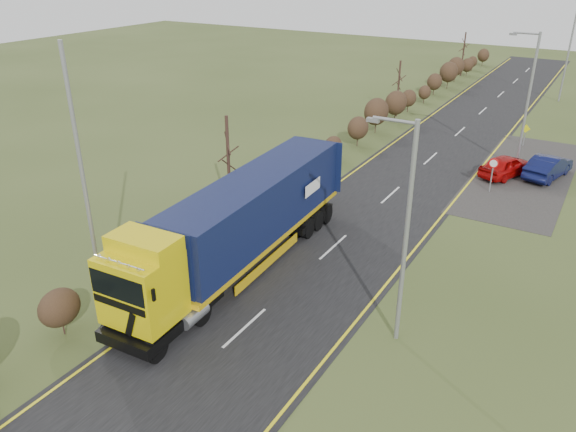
% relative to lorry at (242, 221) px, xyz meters
% --- Properties ---
extents(ground, '(160.00, 160.00, 0.00)m').
position_rel_lorry_xyz_m(ground, '(2.80, 0.09, -2.52)').
color(ground, '#39471E').
rests_on(ground, ground).
extents(road, '(8.00, 120.00, 0.02)m').
position_rel_lorry_xyz_m(road, '(2.80, 10.09, -2.51)').
color(road, black).
rests_on(road, ground).
extents(layby, '(6.00, 18.00, 0.02)m').
position_rel_lorry_xyz_m(layby, '(9.30, 20.09, -2.51)').
color(layby, '#2C2A27').
rests_on(layby, ground).
extents(lane_markings, '(7.52, 116.00, 0.01)m').
position_rel_lorry_xyz_m(lane_markings, '(2.80, 9.78, -2.49)').
color(lane_markings, yellow).
rests_on(lane_markings, road).
extents(hedgerow, '(2.24, 102.04, 6.05)m').
position_rel_lorry_xyz_m(hedgerow, '(-3.20, 7.98, -0.90)').
color(hedgerow, '#311F15').
rests_on(hedgerow, ground).
extents(lorry, '(3.28, 16.05, 4.44)m').
position_rel_lorry_xyz_m(lorry, '(0.00, 0.00, 0.00)').
color(lorry, black).
rests_on(lorry, ground).
extents(car_red_hatchback, '(3.28, 4.70, 1.49)m').
position_rel_lorry_xyz_m(car_red_hatchback, '(8.23, 19.16, -1.78)').
color(car_red_hatchback, '#A50808').
rests_on(car_red_hatchback, ground).
extents(car_blue_sedan, '(2.71, 4.94, 1.54)m').
position_rel_lorry_xyz_m(car_blue_sedan, '(10.72, 20.36, -1.75)').
color(car_blue_sedan, '#090E35').
rests_on(car_blue_sedan, ground).
extents(streetlight_near, '(1.88, 0.18, 8.83)m').
position_rel_lorry_xyz_m(streetlight_near, '(8.18, -1.36, 2.34)').
color(streetlight_near, gray).
rests_on(streetlight_near, ground).
extents(streetlight_mid, '(1.96, 0.18, 9.24)m').
position_rel_lorry_xyz_m(streetlight_mid, '(8.48, 21.19, 2.57)').
color(streetlight_mid, gray).
rests_on(streetlight_mid, ground).
extents(streetlight_far, '(2.18, 0.21, 10.31)m').
position_rel_lorry_xyz_m(streetlight_far, '(8.37, 44.04, 3.20)').
color(streetlight_far, gray).
rests_on(streetlight_far, ground).
extents(left_pole, '(0.16, 0.16, 11.18)m').
position_rel_lorry_xyz_m(left_pole, '(-2.57, -6.30, 3.07)').
color(left_pole, gray).
rests_on(left_pole, ground).
extents(speed_sign, '(0.62, 0.10, 2.23)m').
position_rel_lorry_xyz_m(speed_sign, '(7.99, 15.81, -0.97)').
color(speed_sign, gray).
rests_on(speed_sign, ground).
extents(warning_board, '(0.66, 0.11, 1.74)m').
position_rel_lorry_xyz_m(warning_board, '(8.09, 26.75, -1.48)').
color(warning_board, gray).
rests_on(warning_board, ground).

